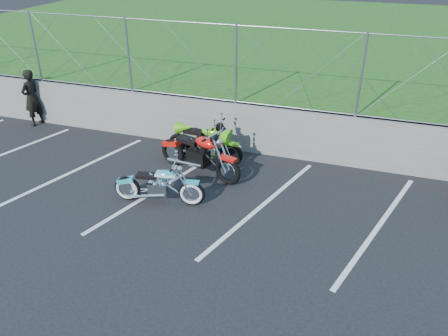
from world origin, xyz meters
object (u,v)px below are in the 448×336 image
(person_standing, at_px, (32,98))
(cruiser_turquoise, at_px, (160,186))
(naked_orange, at_px, (200,156))
(sportbike_green, at_px, (206,144))

(person_standing, bearing_deg, cruiser_turquoise, 70.44)
(cruiser_turquoise, xyz_separation_m, naked_orange, (0.36, 1.44, 0.10))
(sportbike_green, relative_size, person_standing, 1.23)
(naked_orange, distance_m, person_standing, 6.04)
(cruiser_turquoise, height_order, person_standing, person_standing)
(person_standing, bearing_deg, sportbike_green, 91.21)
(cruiser_turquoise, height_order, sportbike_green, sportbike_green)
(sportbike_green, bearing_deg, naked_orange, -75.50)
(sportbike_green, bearing_deg, cruiser_turquoise, -91.76)
(cruiser_turquoise, distance_m, sportbike_green, 2.19)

